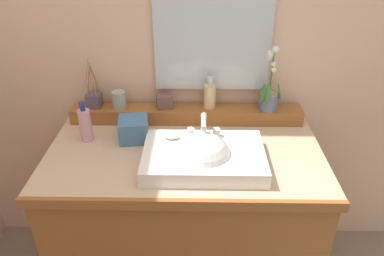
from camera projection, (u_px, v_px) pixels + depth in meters
The scene contains 13 objects.
wall_back at pixel (187, 2), 1.71m from camera, with size 3.12×0.20×2.72m, color beige.
vanity_cabinet at pixel (186, 219), 1.81m from camera, with size 1.20×0.66×0.83m.
back_ledge at pixel (186, 115), 1.82m from camera, with size 1.13×0.10×0.07m, color #975828.
sink_basin at pixel (204, 158), 1.50m from camera, with size 0.50×0.33×0.26m.
soap_bar at pixel (172, 136), 1.56m from camera, with size 0.07×0.04×0.02m, color beige.
potted_plant at pixel (269, 95), 1.75m from camera, with size 0.12×0.11×0.32m.
soap_dispenser at pixel (210, 95), 1.77m from camera, with size 0.06×0.06×0.16m.
tumbler_cup at pixel (119, 100), 1.77m from camera, with size 0.06×0.06×0.09m, color #959F95.
reed_diffuser at pixel (94, 99), 1.79m from camera, with size 0.08×0.10×0.25m.
trinket_box at pixel (164, 101), 1.78m from camera, with size 0.08×0.06×0.07m, color brown.
lotion_bottle at pixel (85, 124), 1.64m from camera, with size 0.06×0.06×0.19m.
tissue_box at pixel (134, 129), 1.66m from camera, with size 0.13×0.13×0.10m, color teal.
mirror at pixel (213, 38), 1.68m from camera, with size 0.54×0.02×0.50m, color silver.
Camera 1 is at (0.05, -1.34, 1.72)m, focal length 34.31 mm.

